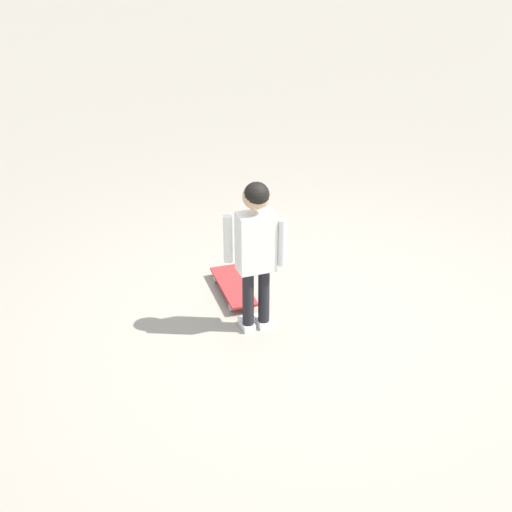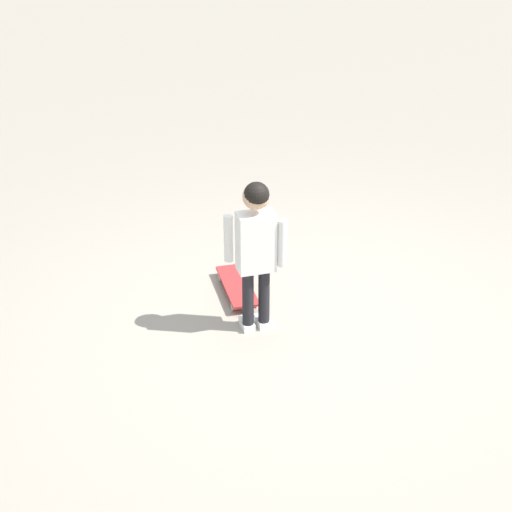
% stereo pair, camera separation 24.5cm
% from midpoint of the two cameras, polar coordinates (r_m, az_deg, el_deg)
% --- Properties ---
extents(ground_plane, '(50.00, 50.00, 0.00)m').
position_cam_midpoint_polar(ground_plane, '(5.19, 2.42, -5.17)').
color(ground_plane, '#9E9384').
extents(child_person, '(0.34, 0.27, 1.06)m').
position_cam_midpoint_polar(child_person, '(4.83, -1.46, 1.11)').
color(child_person, black).
rests_on(child_person, ground).
extents(skateboard, '(0.31, 0.64, 0.07)m').
position_cam_midpoint_polar(skateboard, '(5.51, -2.97, -2.34)').
color(skateboard, '#B22D2D').
rests_on(skateboard, ground).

